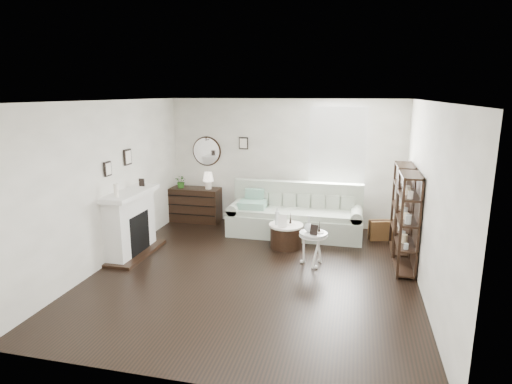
% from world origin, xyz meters
% --- Properties ---
extents(room, '(5.50, 5.50, 5.50)m').
position_xyz_m(room, '(0.73, 2.70, 1.60)').
color(room, black).
rests_on(room, ground).
extents(fireplace, '(0.50, 1.40, 1.84)m').
position_xyz_m(fireplace, '(-2.32, 0.30, 0.54)').
color(fireplace, white).
rests_on(fireplace, ground).
extents(shelf_unit_far, '(0.30, 0.80, 1.60)m').
position_xyz_m(shelf_unit_far, '(2.33, 1.55, 0.80)').
color(shelf_unit_far, black).
rests_on(shelf_unit_far, ground).
extents(shelf_unit_near, '(0.30, 0.80, 1.60)m').
position_xyz_m(shelf_unit_near, '(2.33, 0.65, 0.80)').
color(shelf_unit_near, black).
rests_on(shelf_unit_near, ground).
extents(sofa, '(2.66, 0.92, 1.03)m').
position_xyz_m(sofa, '(0.35, 2.08, 0.34)').
color(sofa, '#9DA896').
rests_on(sofa, ground).
extents(quilt, '(0.57, 0.47, 0.14)m').
position_xyz_m(quilt, '(-0.52, 1.95, 0.60)').
color(quilt, '#289363').
rests_on(quilt, sofa).
extents(suitcase, '(0.62, 0.36, 0.39)m').
position_xyz_m(suitcase, '(2.10, 2.13, 0.19)').
color(suitcase, brown).
rests_on(suitcase, ground).
extents(dresser, '(1.13, 0.49, 0.76)m').
position_xyz_m(dresser, '(-1.97, 2.47, 0.38)').
color(dresser, black).
rests_on(dresser, ground).
extents(table_lamp, '(0.29, 0.29, 0.37)m').
position_xyz_m(table_lamp, '(-1.64, 2.47, 0.94)').
color(table_lamp, beige).
rests_on(table_lamp, dresser).
extents(potted_plant, '(0.30, 0.28, 0.29)m').
position_xyz_m(potted_plant, '(-2.25, 2.42, 0.90)').
color(potted_plant, '#265A19').
rests_on(potted_plant, dresser).
extents(drum_table, '(0.64, 0.64, 0.44)m').
position_xyz_m(drum_table, '(0.29, 1.28, 0.22)').
color(drum_table, black).
rests_on(drum_table, ground).
extents(pedestal_table, '(0.47, 0.47, 0.57)m').
position_xyz_m(pedestal_table, '(0.86, 0.55, 0.52)').
color(pedestal_table, white).
rests_on(pedestal_table, ground).
extents(eiffel_drum, '(0.13, 0.13, 0.18)m').
position_xyz_m(eiffel_drum, '(0.36, 1.32, 0.53)').
color(eiffel_drum, black).
rests_on(eiffel_drum, drum_table).
extents(bottle_drum, '(0.08, 0.08, 0.32)m').
position_xyz_m(bottle_drum, '(0.13, 1.21, 0.61)').
color(bottle_drum, silver).
rests_on(bottle_drum, drum_table).
extents(card_frame_drum, '(0.18, 0.11, 0.22)m').
position_xyz_m(card_frame_drum, '(0.25, 1.12, 0.55)').
color(card_frame_drum, white).
rests_on(card_frame_drum, drum_table).
extents(eiffel_ped, '(0.12, 0.12, 0.16)m').
position_xyz_m(eiffel_ped, '(0.96, 0.58, 0.65)').
color(eiffel_ped, black).
rests_on(eiffel_ped, pedestal_table).
extents(flask_ped, '(0.15, 0.15, 0.28)m').
position_xyz_m(flask_ped, '(0.78, 0.57, 0.71)').
color(flask_ped, silver).
rests_on(flask_ped, pedestal_table).
extents(card_frame_ped, '(0.14, 0.09, 0.17)m').
position_xyz_m(card_frame_ped, '(0.88, 0.42, 0.65)').
color(card_frame_ped, black).
rests_on(card_frame_ped, pedestal_table).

